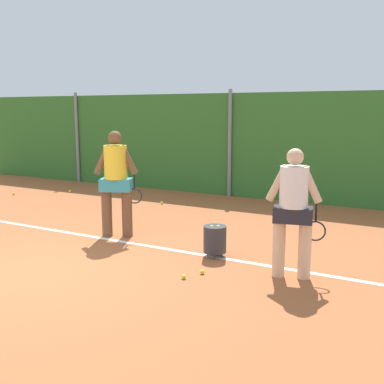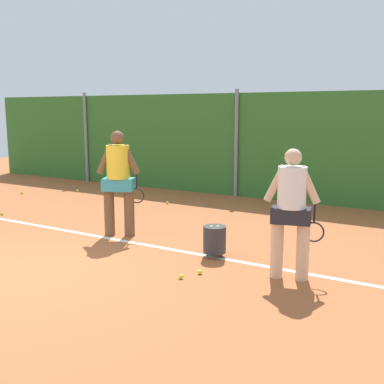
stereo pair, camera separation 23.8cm
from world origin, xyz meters
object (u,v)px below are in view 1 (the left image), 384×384
Objects in this scene: player_foreground_near at (294,206)px; player_midcourt at (116,178)px; tennis_ball_2 at (184,277)px; ball_hopper at (215,239)px; tennis_ball_6 at (162,203)px; tennis_ball_0 at (202,272)px; tennis_ball_7 at (14,194)px; tennis_ball_1 at (70,191)px.

player_midcourt is at bearing 156.84° from player_foreground_near.
ball_hopper is at bearing 93.31° from tennis_ball_2.
player_midcourt is at bearing -73.05° from tennis_ball_6.
tennis_ball_7 is (-7.40, 3.04, 0.00)m from tennis_ball_0.
player_foreground_near reaches higher than tennis_ball_6.
tennis_ball_7 is at bearing 134.19° from player_midcourt.
player_midcourt is 29.17× the size of tennis_ball_2.
player_foreground_near is 8.33m from tennis_ball_1.
tennis_ball_1 is at bearing 140.38° from player_foreground_near.
tennis_ball_1 is 3.14m from tennis_ball_6.
tennis_ball_7 is (-1.07, -1.03, 0.00)m from tennis_ball_1.
tennis_ball_0 and tennis_ball_2 have the same top height.
tennis_ball_6 is (3.14, -0.13, 0.00)m from tennis_ball_1.
tennis_ball_1 is (-7.46, 3.59, -0.97)m from player_foreground_near.
player_midcourt is (-3.44, 0.56, 0.08)m from player_foreground_near.
tennis_ball_6 is (-3.19, 3.94, 0.00)m from tennis_ball_0.
tennis_ball_7 is (-4.21, -0.90, 0.00)m from tennis_ball_6.
ball_hopper is 1.13m from tennis_ball_2.
tennis_ball_6 is 1.00× the size of tennis_ball_7.
tennis_ball_0 is 1.00× the size of tennis_ball_2.
tennis_ball_0 is at bearing -51.06° from tennis_ball_6.
tennis_ball_0 is 1.00× the size of tennis_ball_7.
ball_hopper is at bearing -28.11° from tennis_ball_1.
tennis_ball_1 is at bearing 147.21° from tennis_ball_0.
tennis_ball_2 is 7.99m from tennis_ball_7.
player_midcourt is 2.26m from ball_hopper.
tennis_ball_2 is (0.06, -1.10, -0.26)m from ball_hopper.
player_foreground_near is 27.12× the size of tennis_ball_6.
ball_hopper is at bearing -46.41° from tennis_ball_6.
tennis_ball_0 is at bearing -32.79° from tennis_ball_1.
tennis_ball_2 is at bearing -162.22° from player_foreground_near.
player_foreground_near is at bearing -33.64° from player_midcourt.
tennis_ball_0 is at bearing -76.24° from ball_hopper.
tennis_ball_7 is (-5.09, 1.99, -1.05)m from player_midcourt.
ball_hopper is (-1.33, 0.31, -0.71)m from player_foreground_near.
ball_hopper is 7.78× the size of tennis_ball_1.
ball_hopper is 7.78× the size of tennis_ball_7.
tennis_ball_7 is at bearing 162.72° from ball_hopper.
ball_hopper reaches higher than tennis_ball_2.
player_foreground_near is 1.78m from tennis_ball_2.
ball_hopper is at bearing 152.85° from player_foreground_near.
tennis_ball_1 is at bearing 151.89° from ball_hopper.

